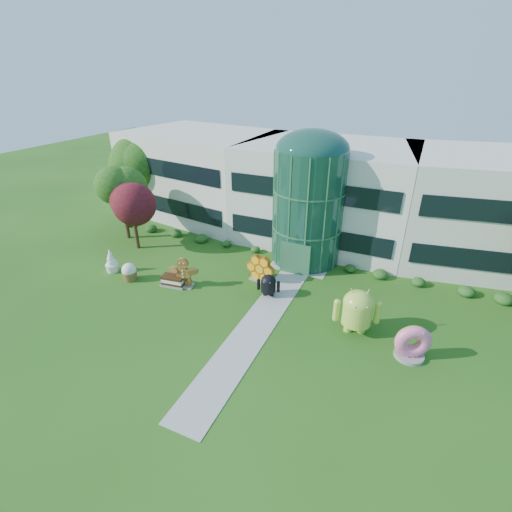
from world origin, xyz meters
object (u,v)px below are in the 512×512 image
at_px(android_black, 268,284).
at_px(gingerbread, 183,272).
at_px(donut, 412,341).
at_px(android_green, 357,308).

height_order(android_black, gingerbread, gingerbread).
bearing_deg(donut, android_green, 139.09).
bearing_deg(android_black, gingerbread, -178.30).
xyz_separation_m(android_black, donut, (10.40, -2.66, 0.10)).
height_order(donut, gingerbread, gingerbread).
relative_size(android_green, donut, 1.56).
relative_size(android_black, donut, 0.91).
distance_m(android_green, android_black, 7.10).
relative_size(android_black, gingerbread, 0.76).
xyz_separation_m(android_green, gingerbread, (-13.54, 0.09, -0.52)).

